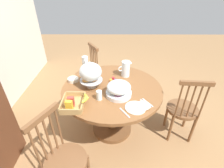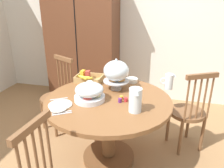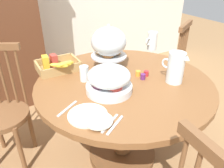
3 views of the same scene
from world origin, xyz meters
name	(u,v)px [view 3 (image 3 of 3)]	position (x,y,z in m)	size (l,w,h in m)	color
ground_plane	(118,163)	(0.00, 0.00, 0.00)	(10.00, 10.00, 0.00)	#997047
dining_table	(123,104)	(0.07, 0.05, 0.54)	(1.26, 1.26, 0.74)	brown
windsor_chair_near_window	(166,70)	(0.89, 0.49, 0.45)	(0.45, 0.45, 0.97)	brown
windsor_chair_by_cabinet	(3,114)	(-0.74, 0.50, 0.45)	(0.45, 0.45, 0.97)	brown
pastry_stand_with_dome	(109,43)	(0.09, 0.31, 0.94)	(0.28, 0.28, 0.34)	silver
fruit_platter_covered	(109,80)	(-0.10, -0.02, 0.83)	(0.30, 0.30, 0.18)	silver
orange_juice_pitcher	(175,69)	(0.37, -0.13, 0.84)	(0.11, 0.19, 0.22)	silver
milk_pitcher	(152,42)	(0.64, 0.47, 0.82)	(0.17, 0.09, 0.17)	silver
cereal_basket	(57,65)	(-0.29, 0.46, 0.78)	(0.32, 0.30, 0.12)	tan
china_plate_large	(88,115)	(-0.32, -0.20, 0.75)	(0.22, 0.22, 0.01)	white
china_plate_small	(99,121)	(-0.30, -0.28, 0.76)	(0.15, 0.15, 0.01)	white
cereal_bowl	(108,52)	(0.22, 0.57, 0.76)	(0.14, 0.14, 0.04)	white
drinking_glass	(84,73)	(-0.17, 0.20, 0.80)	(0.06, 0.06, 0.11)	silver
jam_jar_strawberry	(146,73)	(0.25, 0.04, 0.76)	(0.04, 0.04, 0.04)	#B7282D
jam_jar_apricot	(138,73)	(0.20, 0.07, 0.76)	(0.04, 0.04, 0.04)	orange
jam_jar_grape	(143,77)	(0.20, 0.01, 0.76)	(0.04, 0.04, 0.04)	#5B2366
table_knife	(110,123)	(-0.25, -0.31, 0.74)	(0.17, 0.01, 0.01)	silver
dinner_fork	(115,125)	(-0.23, -0.34, 0.74)	(0.17, 0.01, 0.01)	silver
soup_spoon	(67,109)	(-0.40, -0.08, 0.74)	(0.17, 0.01, 0.01)	silver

